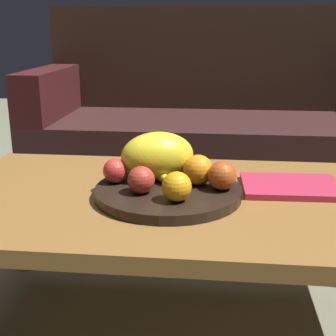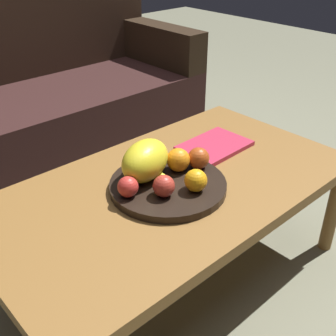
{
  "view_description": "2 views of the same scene",
  "coord_description": "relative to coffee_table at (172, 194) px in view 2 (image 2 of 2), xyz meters",
  "views": [
    {
      "loc": [
        0.09,
        -1.1,
        0.82
      ],
      "look_at": [
        -0.03,
        -0.01,
        0.48
      ],
      "focal_mm": 49.99,
      "sensor_mm": 36.0,
      "label": 1
    },
    {
      "loc": [
        -0.77,
        -0.83,
        1.13
      ],
      "look_at": [
        -0.03,
        -0.01,
        0.48
      ],
      "focal_mm": 45.05,
      "sensor_mm": 36.0,
      "label": 2
    }
  ],
  "objects": [
    {
      "name": "apple_left",
      "position": [
        0.1,
        -0.02,
        0.1
      ],
      "size": [
        0.07,
        0.07,
        0.07
      ],
      "primitive_type": "sphere",
      "color": "#AD4819",
      "rests_on": "fruit_bowl"
    },
    {
      "name": "couch",
      "position": [
        0.08,
        1.12,
        -0.06
      ],
      "size": [
        1.7,
        0.7,
        0.9
      ],
      "color": "black",
      "rests_on": "ground_plane"
    },
    {
      "name": "ground_plane",
      "position": [
        0.0,
        0.0,
        -0.36
      ],
      "size": [
        8.0,
        8.0,
        0.0
      ],
      "primitive_type": "plane",
      "color": "#71715A"
    },
    {
      "name": "orange_left",
      "position": [
        0.04,
        0.02,
        0.1
      ],
      "size": [
        0.08,
        0.08,
        0.08
      ],
      "primitive_type": "sphere",
      "color": "orange",
      "rests_on": "fruit_bowl"
    },
    {
      "name": "coffee_table",
      "position": [
        0.0,
        0.0,
        0.0
      ],
      "size": [
        1.21,
        0.67,
        0.4
      ],
      "color": "brown",
      "rests_on": "ground_plane"
    },
    {
      "name": "banana_bunch",
      "position": [
        -0.06,
        0.06,
        0.1
      ],
      "size": [
        0.16,
        0.15,
        0.06
      ],
      "color": "yellow",
      "rests_on": "fruit_bowl"
    },
    {
      "name": "apple_front",
      "position": [
        -0.09,
        -0.06,
        0.1
      ],
      "size": [
        0.07,
        0.07,
        0.07
      ],
      "primitive_type": "sphere",
      "color": "#AE3427",
      "rests_on": "fruit_bowl"
    },
    {
      "name": "orange_front",
      "position": [
        -0.0,
        -0.1,
        0.1
      ],
      "size": [
        0.07,
        0.07,
        0.07
      ],
      "primitive_type": "sphere",
      "color": "orange",
      "rests_on": "fruit_bowl"
    },
    {
      "name": "melon_large_front",
      "position": [
        -0.06,
        0.05,
        0.13
      ],
      "size": [
        0.22,
        0.18,
        0.12
      ],
      "primitive_type": "ellipsoid",
      "rotation": [
        0.0,
        0.0,
        0.34
      ],
      "color": "yellow",
      "rests_on": "fruit_bowl"
    },
    {
      "name": "magazine",
      "position": [
        0.28,
        0.07,
        0.05
      ],
      "size": [
        0.26,
        0.19,
        0.02
      ],
      "primitive_type": "cube",
      "rotation": [
        0.0,
        0.0,
        0.03
      ],
      "color": "#B42944",
      "rests_on": "coffee_table"
    },
    {
      "name": "fruit_bowl",
      "position": [
        -0.03,
        -0.01,
        0.05
      ],
      "size": [
        0.36,
        0.36,
        0.03
      ],
      "primitive_type": "cylinder",
      "color": "black",
      "rests_on": "coffee_table"
    },
    {
      "name": "apple_right",
      "position": [
        -0.17,
        0.01,
        0.1
      ],
      "size": [
        0.06,
        0.06,
        0.06
      ],
      "primitive_type": "sphere",
      "color": "red",
      "rests_on": "fruit_bowl"
    }
  ]
}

